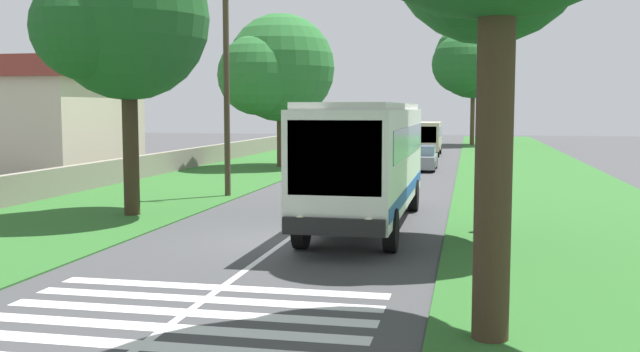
{
  "coord_description": "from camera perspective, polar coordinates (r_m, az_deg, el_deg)",
  "views": [
    {
      "loc": [
        -18.63,
        -4.81,
        3.59
      ],
      "look_at": [
        2.04,
        -0.54,
        1.6
      ],
      "focal_mm": 40.49,
      "sensor_mm": 36.0,
      "label": 1
    }
  ],
  "objects": [
    {
      "name": "ground",
      "position": [
        19.57,
        -2.77,
        -5.19
      ],
      "size": [
        160.0,
        160.0,
        0.0
      ],
      "primitive_type": "plane",
      "color": "#424244"
    },
    {
      "name": "grass_verge_left",
      "position": [
        36.23,
        -9.43,
        -0.34
      ],
      "size": [
        120.0,
        8.0,
        0.04
      ],
      "primitive_type": "cube",
      "color": "#2D6628",
      "rests_on": "ground"
    },
    {
      "name": "grass_verge_right",
      "position": [
        33.98,
        17.34,
        -0.89
      ],
      "size": [
        120.0,
        8.0,
        0.04
      ],
      "primitive_type": "cube",
      "color": "#2D6628",
      "rests_on": "ground"
    },
    {
      "name": "centre_line",
      "position": [
        34.16,
        3.52,
        -0.65
      ],
      "size": [
        110.0,
        0.16,
        0.01
      ],
      "primitive_type": "cube",
      "color": "silver",
      "rests_on": "ground"
    },
    {
      "name": "coach_bus",
      "position": [
        21.95,
        3.77,
        1.6
      ],
      "size": [
        11.16,
        2.62,
        3.73
      ],
      "color": "silver",
      "rests_on": "ground"
    },
    {
      "name": "zebra_crossing",
      "position": [
        12.73,
        -11.27,
        -11.08
      ],
      "size": [
        4.95,
        6.8,
        0.01
      ],
      "color": "silver",
      "rests_on": "ground"
    },
    {
      "name": "trailing_car_0",
      "position": [
        42.26,
        7.97,
        1.36
      ],
      "size": [
        4.3,
        1.78,
        1.43
      ],
      "color": "gray",
      "rests_on": "ground"
    },
    {
      "name": "trailing_car_1",
      "position": [
        47.99,
        3.64,
        1.88
      ],
      "size": [
        4.3,
        1.78,
        1.43
      ],
      "color": "gold",
      "rests_on": "ground"
    },
    {
      "name": "trailing_minibus_0",
      "position": [
        55.49,
        8.41,
        3.21
      ],
      "size": [
        6.0,
        2.14,
        2.53
      ],
      "color": "#BFB299",
      "rests_on": "ground"
    },
    {
      "name": "roadside_tree_left_1",
      "position": [
        24.97,
        -15.11,
        11.52
      ],
      "size": [
        6.37,
        5.33,
        9.13
      ],
      "color": "#3D2D1E",
      "rests_on": "grass_verge_left"
    },
    {
      "name": "roadside_tree_left_2",
      "position": [
        43.98,
        -3.45,
        8.29
      ],
      "size": [
        7.87,
        6.59,
        9.23
      ],
      "color": "#4C3826",
      "rests_on": "grass_verge_left"
    },
    {
      "name": "roadside_tree_right_0",
      "position": [
        71.73,
        11.82,
        8.85
      ],
      "size": [
        9.35,
        7.67,
        12.05
      ],
      "color": "#4C3826",
      "rests_on": "grass_verge_right"
    },
    {
      "name": "utility_pole",
      "position": [
        29.45,
        -7.4,
        7.22
      ],
      "size": [
        0.24,
        1.4,
        8.74
      ],
      "color": "#473828",
      "rests_on": "grass_verge_left"
    },
    {
      "name": "roadside_wall",
      "position": [
        42.07,
        -11.31,
        1.22
      ],
      "size": [
        70.0,
        0.4,
        1.14
      ],
      "primitive_type": "cube",
      "color": "gray",
      "rests_on": "grass_verge_left"
    },
    {
      "name": "roadside_building",
      "position": [
        42.93,
        -22.1,
        4.39
      ],
      "size": [
        9.59,
        10.19,
        6.17
      ],
      "color": "beige",
      "rests_on": "ground"
    },
    {
      "name": "pedestrian",
      "position": [
        21.5,
        13.32,
        -1.93
      ],
      "size": [
        0.34,
        0.34,
        1.69
      ],
      "color": "#26262D",
      "rests_on": "grass_verge_right"
    }
  ]
}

